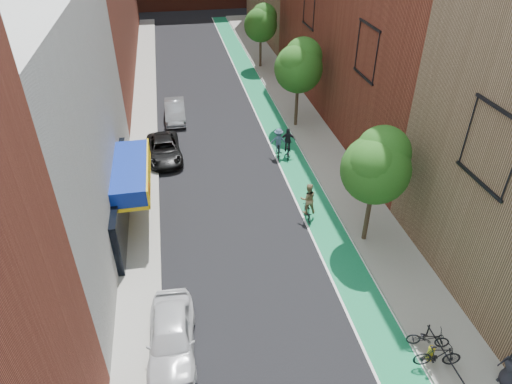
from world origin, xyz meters
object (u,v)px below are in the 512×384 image
cyclist_lane_mid (288,146)px  pedestrian (512,368)px  parked_car_silver (175,111)px  cyclist_lane_near (308,203)px  fire_hydrant (431,352)px  parked_car_white (171,337)px  cyclist_lane_far (279,144)px  parked_car_black (164,149)px

cyclist_lane_mid → pedestrian: size_ratio=1.16×
parked_car_silver → cyclist_lane_near: 16.02m
fire_hydrant → cyclist_lane_mid: bearing=94.9°
cyclist_lane_mid → pedestrian: bearing=115.4°
cyclist_lane_near → parked_car_white: bearing=47.5°
cyclist_lane_mid → cyclist_lane_far: size_ratio=0.99×
parked_car_white → parked_car_black: bearing=92.6°
parked_car_black → fire_hydrant: (9.81, -18.37, -0.10)m
parked_car_white → parked_car_silver: size_ratio=1.05×
parked_car_silver → cyclist_lane_far: size_ratio=2.13×
parked_car_silver → cyclist_lane_far: bearing=-46.9°
cyclist_lane_far → pedestrian: bearing=116.0°
fire_hydrant → pedestrian: bearing=-32.8°
cyclist_lane_mid → parked_car_silver: bearing=-31.5°
cyclist_lane_far → fire_hydrant: bearing=109.7°
parked_car_black → pedestrian: (12.11, -19.86, 0.37)m
parked_car_white → cyclist_lane_near: cyclist_lane_near is taller
parked_car_white → parked_car_silver: bearing=90.1°
parked_car_silver → cyclist_lane_mid: size_ratio=2.15×
parked_car_white → parked_car_silver: 22.09m
parked_car_white → parked_car_black: size_ratio=0.97×
parked_car_black → pedestrian: size_ratio=2.69×
cyclist_lane_near → cyclist_lane_far: bearing=-86.4°
cyclist_lane_mid → cyclist_lane_far: 0.67m
fire_hydrant → cyclist_lane_near: bearing=101.9°
cyclist_lane_mid → pedestrian: 18.91m
parked_car_silver → cyclist_lane_mid: 10.50m
parked_car_white → fire_hydrant: size_ratio=6.02×
parked_car_white → fire_hydrant: (9.90, -2.47, -0.23)m
pedestrian → fire_hydrant: size_ratio=2.30×
parked_car_white → cyclist_lane_mid: cyclist_lane_mid is taller
cyclist_lane_near → pedestrian: cyclist_lane_near is taller
cyclist_lane_mid → fire_hydrant: size_ratio=2.68×
cyclist_lane_far → cyclist_lane_near: bearing=102.7°
cyclist_lane_far → fire_hydrant: (2.10, -17.12, -0.37)m
cyclist_lane_near → pedestrian: (4.40, -11.47, 0.02)m
parked_car_white → cyclist_lane_mid: size_ratio=2.25×
parked_car_silver → fire_hydrant: bearing=-69.3°
parked_car_silver → parked_car_white: bearing=-91.9°
parked_car_black → fire_hydrant: 20.83m
parked_car_silver → cyclist_lane_near: cyclist_lane_near is taller
parked_car_white → pedestrian: (12.20, -3.95, 0.25)m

